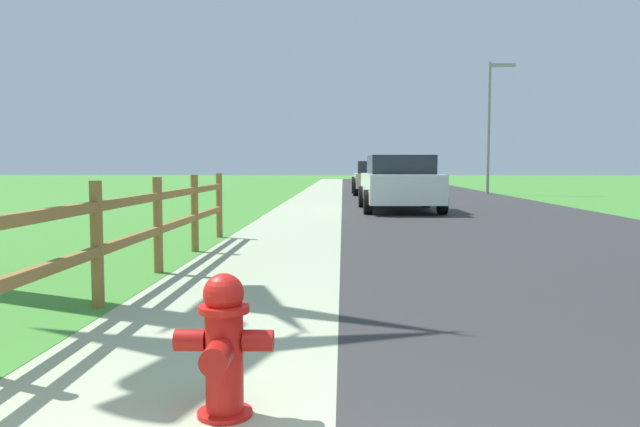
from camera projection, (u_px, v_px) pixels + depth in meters
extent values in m
plane|color=#438832|center=(342.00, 196.00, 26.54)|extent=(120.00, 120.00, 0.00)
cube|color=#303030|center=(421.00, 194.00, 28.41)|extent=(7.00, 66.00, 0.01)
cube|color=#A5B08D|center=(275.00, 194.00, 28.64)|extent=(6.00, 66.00, 0.01)
cube|color=#438832|center=(242.00, 194.00, 28.69)|extent=(5.00, 66.00, 0.00)
cylinder|color=red|center=(224.00, 361.00, 3.22)|extent=(0.19, 0.19, 0.57)
cylinder|color=red|center=(225.00, 413.00, 3.24)|extent=(0.28, 0.28, 0.03)
cylinder|color=red|center=(224.00, 309.00, 3.20)|extent=(0.26, 0.26, 0.03)
sphere|color=red|center=(224.00, 294.00, 3.20)|extent=(0.21, 0.21, 0.21)
cube|color=#A91511|center=(223.00, 280.00, 3.19)|extent=(0.04, 0.04, 0.04)
cylinder|color=#A91511|center=(190.00, 340.00, 3.22)|extent=(0.15, 0.11, 0.11)
cylinder|color=#A91511|center=(258.00, 341.00, 3.21)|extent=(0.15, 0.11, 0.11)
cylinder|color=#A91511|center=(217.00, 358.00, 3.03)|extent=(0.14, 0.18, 0.14)
cylinder|color=olive|center=(97.00, 245.00, 5.65)|extent=(0.11, 0.11, 1.14)
cylinder|color=olive|center=(158.00, 225.00, 7.51)|extent=(0.11, 0.11, 1.14)
cylinder|color=olive|center=(195.00, 214.00, 9.38)|extent=(0.11, 0.11, 1.14)
cylinder|color=olive|center=(219.00, 206.00, 11.24)|extent=(0.11, 0.11, 1.14)
cube|color=olive|center=(132.00, 239.00, 6.59)|extent=(0.07, 9.35, 0.09)
cube|color=olive|center=(131.00, 201.00, 6.56)|extent=(0.07, 9.35, 0.09)
cube|color=white|center=(399.00, 187.00, 18.06)|extent=(2.04, 4.62, 0.77)
cube|color=#1E232B|center=(400.00, 165.00, 17.91)|extent=(1.76, 2.43, 0.52)
cylinder|color=black|center=(362.00, 197.00, 19.51)|extent=(0.23, 0.65, 0.65)
cylinder|color=black|center=(426.00, 197.00, 19.48)|extent=(0.23, 0.65, 0.65)
cylinder|color=black|center=(368.00, 202.00, 16.68)|extent=(0.23, 0.65, 0.65)
cylinder|color=black|center=(442.00, 202.00, 16.65)|extent=(0.23, 0.65, 0.65)
cube|color=#C6B793|center=(376.00, 180.00, 28.26)|extent=(1.92, 4.46, 0.60)
cube|color=#1E232B|center=(377.00, 167.00, 28.06)|extent=(1.68, 1.91, 0.54)
cylinder|color=black|center=(354.00, 185.00, 29.68)|extent=(0.22, 0.76, 0.76)
cylinder|color=black|center=(395.00, 185.00, 29.62)|extent=(0.22, 0.76, 0.76)
cylinder|color=black|center=(356.00, 187.00, 26.93)|extent=(0.22, 0.76, 0.76)
cylinder|color=black|center=(401.00, 187.00, 26.88)|extent=(0.22, 0.76, 0.76)
cylinder|color=gray|center=(489.00, 129.00, 28.04)|extent=(0.14, 0.14, 5.79)
cube|color=#999999|center=(503.00, 65.00, 27.82)|extent=(1.10, 0.20, 0.14)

